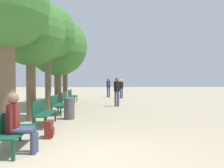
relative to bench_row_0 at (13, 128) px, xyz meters
name	(u,v)px	position (x,y,z in m)	size (l,w,h in m)	color
ground_plane	(91,160)	(1.81, -0.72, -0.50)	(80.00, 80.00, 0.00)	tan
bench_row_0	(13,128)	(0.00, 0.00, 0.00)	(0.47, 1.50, 0.86)	#144733
bench_row_1	(43,111)	(0.00, 2.56, 0.00)	(0.47, 1.50, 0.86)	#144733
bench_row_2	(57,103)	(0.00, 5.13, 0.00)	(0.47, 1.50, 0.86)	#144733
bench_row_3	(66,98)	(0.00, 7.69, 0.00)	(0.47, 1.50, 0.86)	#144733
bench_row_4	(72,95)	(0.00, 10.25, 0.00)	(0.47, 1.50, 0.86)	#144733
tree_row_0	(5,9)	(-0.67, 1.26, 3.08)	(2.43, 2.43, 4.90)	brown
tree_row_1	(31,32)	(-0.67, 3.47, 2.91)	(2.64, 2.64, 4.76)	brown
tree_row_2	(48,32)	(-0.67, 6.21, 3.47)	(2.79, 2.79, 5.39)	brown
tree_row_3	(58,46)	(-0.67, 8.77, 3.14)	(3.68, 3.68, 5.51)	brown
tree_row_4	(65,53)	(-0.67, 11.60, 3.11)	(2.77, 2.77, 5.03)	brown
person_seated	(19,121)	(0.23, -0.27, 0.19)	(0.63, 0.36, 1.31)	#384260
backpack	(49,129)	(0.59, 0.98, -0.27)	(0.21, 0.38, 0.47)	maroon
pedestrian_near	(108,86)	(2.70, 14.03, 0.47)	(0.34, 0.26, 1.69)	#384260
pedestrian_mid	(117,90)	(2.95, 7.68, 0.49)	(0.35, 0.29, 1.72)	#384260
pedestrian_far	(121,87)	(3.73, 12.98, 0.42)	(0.32, 0.28, 1.60)	#384260
trash_bin	(69,109)	(0.74, 3.75, -0.08)	(0.42, 0.42, 0.84)	#4C4C51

